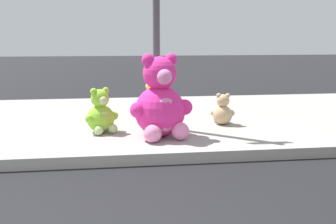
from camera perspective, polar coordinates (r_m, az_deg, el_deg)
sidewalk at (r=6.80m, az=-10.77°, el=-1.51°), size 28.00×4.40×0.15m
sign_pole at (r=5.85m, az=-1.79°, el=14.12°), size 0.56×0.11×3.20m
plush_pink_large at (r=5.35m, az=-1.13°, el=1.22°), size 0.91×0.83×1.19m
plush_yellow at (r=6.98m, az=-2.10°, el=1.98°), size 0.50×0.52×0.70m
plush_lime at (r=5.71m, az=-10.10°, el=-0.40°), size 0.48×0.48×0.67m
plush_tan at (r=6.22m, az=8.28°, el=0.04°), size 0.39×0.36×0.52m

